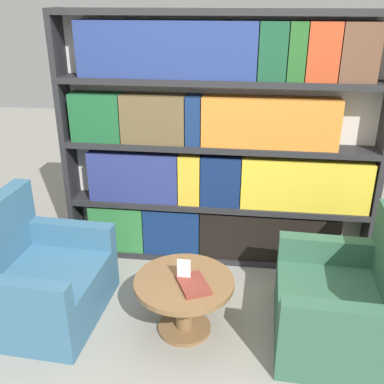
% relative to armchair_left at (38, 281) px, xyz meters
% --- Properties ---
extents(ground_plane, '(14.00, 14.00, 0.00)m').
position_rel_armchair_left_xyz_m(ground_plane, '(1.28, -0.39, -0.30)').
color(ground_plane, gray).
extents(bookshelf, '(2.72, 0.30, 2.19)m').
position_rel_armchair_left_xyz_m(bookshelf, '(1.27, 1.01, 0.78)').
color(bookshelf, silver).
rests_on(bookshelf, ground_plane).
extents(armchair_left, '(0.88, 0.99, 0.92)m').
position_rel_armchair_left_xyz_m(armchair_left, '(0.00, 0.00, 0.00)').
color(armchair_left, '#386684').
rests_on(armchair_left, ground_plane).
extents(armchair_right, '(0.87, 0.98, 0.92)m').
position_rel_armchair_left_xyz_m(armchair_right, '(2.26, -0.01, 0.00)').
color(armchair_right, '#336047').
rests_on(armchair_right, ground_plane).
extents(coffee_table, '(0.71, 0.71, 0.43)m').
position_rel_armchair_left_xyz_m(coffee_table, '(1.13, -0.05, 0.01)').
color(coffee_table, brown).
rests_on(coffee_table, ground_plane).
extents(table_sign, '(0.09, 0.06, 0.17)m').
position_rel_armchair_left_xyz_m(table_sign, '(1.13, -0.05, 0.21)').
color(table_sign, black).
rests_on(table_sign, coffee_table).
extents(stray_book, '(0.28, 0.32, 0.03)m').
position_rel_armchair_left_xyz_m(stray_book, '(1.20, -0.11, 0.15)').
color(stray_book, brown).
rests_on(stray_book, coffee_table).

